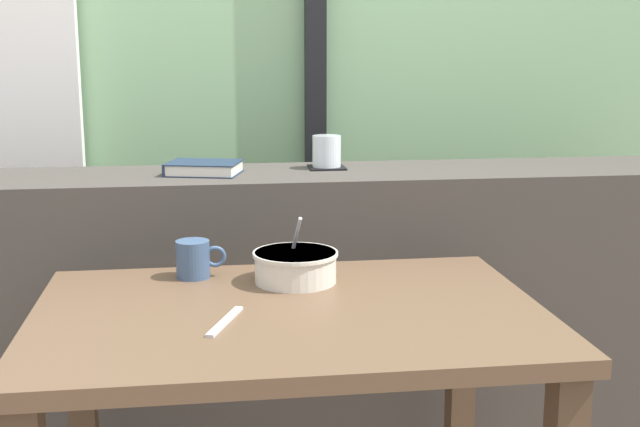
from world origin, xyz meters
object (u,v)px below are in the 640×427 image
at_px(juice_glass, 327,152).
at_px(closed_book, 203,168).
at_px(soup_bowl, 295,267).
at_px(ceramic_mug, 194,259).
at_px(breakfast_table, 290,362).
at_px(fork_utensil, 225,321).
at_px(coaster_square, 327,167).

xyz_separation_m(juice_glass, closed_book, (-0.34, -0.06, -0.03)).
relative_size(soup_bowl, ceramic_mug, 1.67).
bearing_deg(breakfast_table, fork_utensil, -151.77).
distance_m(coaster_square, juice_glass, 0.04).
bearing_deg(soup_bowl, coaster_square, 74.09).
xyz_separation_m(soup_bowl, fork_utensil, (-0.16, -0.26, -0.03)).
height_order(closed_book, soup_bowl, closed_book).
bearing_deg(soup_bowl, closed_book, 113.50).
bearing_deg(juice_glass, coaster_square, 0.00).
height_order(coaster_square, fork_utensil, coaster_square).
bearing_deg(juice_glass, breakfast_table, -104.40).
relative_size(coaster_square, closed_book, 0.46).
bearing_deg(ceramic_mug, coaster_square, 50.06).
height_order(juice_glass, fork_utensil, juice_glass).
distance_m(coaster_square, closed_book, 0.35).
relative_size(closed_book, fork_utensil, 1.28).
distance_m(juice_glass, soup_bowl, 0.56).
distance_m(coaster_square, ceramic_mug, 0.59).
bearing_deg(juice_glass, fork_utensil, -111.94).
bearing_deg(closed_book, fork_utensil, -87.29).
bearing_deg(fork_utensil, coaster_square, 89.06).
distance_m(soup_bowl, ceramic_mug, 0.23).
relative_size(juice_glass, closed_book, 0.40).
relative_size(coaster_square, soup_bowl, 0.53).
bearing_deg(closed_book, juice_glass, 9.26).
bearing_deg(soup_bowl, ceramic_mug, 162.90).
bearing_deg(soup_bowl, juice_glass, 74.09).
relative_size(coaster_square, juice_glass, 1.15).
xyz_separation_m(breakfast_table, coaster_square, (0.18, 0.69, 0.29)).
bearing_deg(ceramic_mug, fork_utensil, -79.58).
relative_size(closed_book, soup_bowl, 1.15).
height_order(coaster_square, ceramic_mug, coaster_square).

